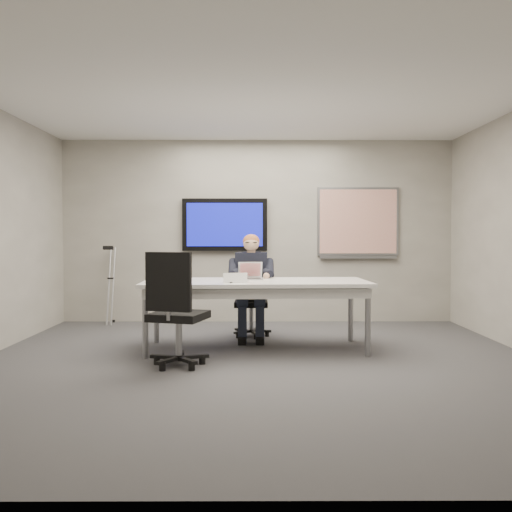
{
  "coord_description": "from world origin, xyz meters",
  "views": [
    {
      "loc": [
        -0.06,
        -5.8,
        1.32
      ],
      "look_at": [
        -0.03,
        0.85,
        1.09
      ],
      "focal_mm": 40.0,
      "sensor_mm": 36.0,
      "label": 1
    }
  ],
  "objects_px": {
    "conference_table": "(256,288)",
    "office_chair_near": "(177,331)",
    "seated_person": "(251,297)",
    "laptop": "(250,275)",
    "office_chair_far": "(251,313)"
  },
  "relations": [
    {
      "from": "laptop",
      "to": "office_chair_far",
      "type": "bearing_deg",
      "value": 83.5
    },
    {
      "from": "seated_person",
      "to": "laptop",
      "type": "distance_m",
      "value": 0.52
    },
    {
      "from": "conference_table",
      "to": "seated_person",
      "type": "bearing_deg",
      "value": 92.95
    },
    {
      "from": "office_chair_near",
      "to": "laptop",
      "type": "bearing_deg",
      "value": -106.89
    },
    {
      "from": "office_chair_near",
      "to": "seated_person",
      "type": "relative_size",
      "value": 0.87
    },
    {
      "from": "conference_table",
      "to": "office_chair_near",
      "type": "xyz_separation_m",
      "value": [
        -0.8,
        -0.92,
        -0.35
      ]
    },
    {
      "from": "seated_person",
      "to": "laptop",
      "type": "xyz_separation_m",
      "value": [
        -0.01,
        -0.42,
        0.31
      ]
    },
    {
      "from": "conference_table",
      "to": "seated_person",
      "type": "distance_m",
      "value": 0.66
    },
    {
      "from": "conference_table",
      "to": "laptop",
      "type": "relative_size",
      "value": 8.54
    },
    {
      "from": "conference_table",
      "to": "office_chair_far",
      "type": "height_order",
      "value": "office_chair_far"
    },
    {
      "from": "office_chair_far",
      "to": "office_chair_near",
      "type": "height_order",
      "value": "office_chair_near"
    },
    {
      "from": "laptop",
      "to": "seated_person",
      "type": "bearing_deg",
      "value": 83.04
    },
    {
      "from": "office_chair_far",
      "to": "conference_table",
      "type": "bearing_deg",
      "value": -85.33
    },
    {
      "from": "office_chair_far",
      "to": "laptop",
      "type": "xyz_separation_m",
      "value": [
        -0.01,
        -0.66,
        0.55
      ]
    },
    {
      "from": "conference_table",
      "to": "office_chair_far",
      "type": "bearing_deg",
      "value": 91.48
    }
  ]
}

